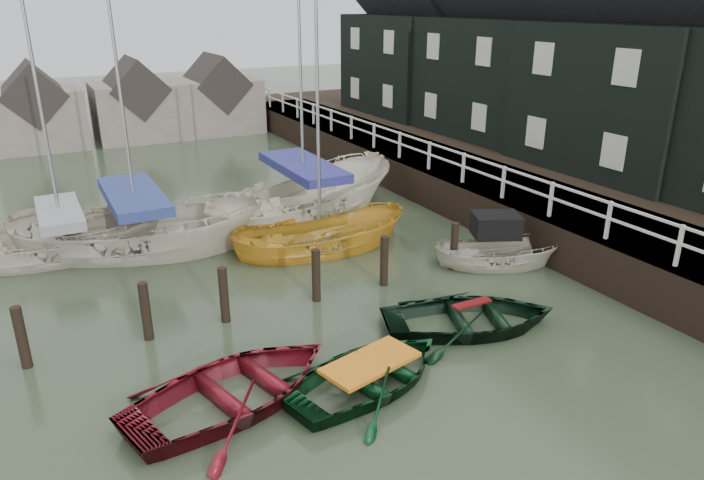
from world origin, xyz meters
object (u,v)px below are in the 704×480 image
rowboat_red (237,403)px  sailboat_d (305,216)px  sailboat_b (140,248)px  rowboat_dkgreen (470,328)px  sailboat_c (320,249)px  motorboat (497,261)px  rowboat_green (370,385)px  sailboat_a (67,254)px

rowboat_red → sailboat_d: 11.00m
sailboat_b → rowboat_dkgreen: bearing=-125.0°
sailboat_c → rowboat_dkgreen: bearing=-164.8°
motorboat → rowboat_green: bearing=144.7°
rowboat_red → sailboat_a: (-2.22, 9.50, 0.06)m
motorboat → sailboat_a: (-11.02, 6.60, -0.06)m
rowboat_green → rowboat_dkgreen: 3.37m
motorboat → sailboat_b: size_ratio=0.34×
motorboat → sailboat_b: sailboat_b is taller
sailboat_d → rowboat_dkgreen: bearing=163.5°
rowboat_red → sailboat_a: sailboat_a is taller
rowboat_green → sailboat_c: sailboat_c is taller
sailboat_c → rowboat_red: bearing=149.4°
rowboat_dkgreen → sailboat_c: size_ratio=0.39×
rowboat_dkgreen → motorboat: 4.02m
rowboat_green → sailboat_d: 10.61m
rowboat_red → rowboat_dkgreen: bearing=-102.8°
rowboat_red → sailboat_c: bearing=-52.0°
rowboat_green → sailboat_b: (-2.70, 9.66, 0.06)m
rowboat_red → sailboat_c: sailboat_c is taller
rowboat_dkgreen → motorboat: motorboat is taller
sailboat_a → sailboat_d: 7.81m
rowboat_red → motorboat: size_ratio=1.10×
sailboat_a → sailboat_c: sailboat_c is taller
rowboat_red → motorboat: (8.80, 2.91, 0.12)m
rowboat_green → sailboat_b: size_ratio=0.32×
motorboat → sailboat_d: size_ratio=0.30×
rowboat_red → sailboat_d: (5.59, 9.48, 0.06)m
rowboat_red → sailboat_d: sailboat_d is taller
rowboat_red → sailboat_b: size_ratio=0.37×
sailboat_a → motorboat: bearing=-119.0°
sailboat_d → motorboat: bearing=-171.6°
rowboat_dkgreen → sailboat_b: (-5.93, 8.71, 0.06)m
rowboat_green → motorboat: 7.22m
rowboat_red → rowboat_dkgreen: 5.78m
rowboat_dkgreen → sailboat_d: size_ratio=0.31×
sailboat_b → sailboat_c: size_ratio=1.13×
rowboat_dkgreen → sailboat_d: (-0.18, 9.22, 0.06)m
rowboat_dkgreen → sailboat_c: bearing=28.7°
sailboat_b → sailboat_c: 5.55m
motorboat → sailboat_c: bearing=73.7°
rowboat_green → sailboat_d: size_ratio=0.29×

